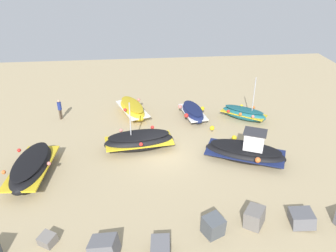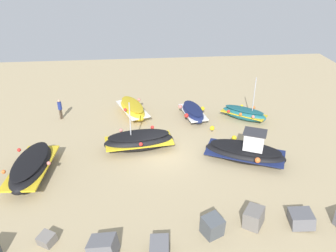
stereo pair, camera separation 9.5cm
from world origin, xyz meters
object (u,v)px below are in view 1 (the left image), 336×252
Objects in this scene: fishing_boat_0 at (32,167)px; fishing_boat_2 at (132,109)px; fishing_boat_4 at (139,141)px; fishing_boat_3 at (244,113)px; mooring_buoy_0 at (212,128)px; fishing_boat_1 at (246,151)px; person_walking at (60,108)px; fishing_boat_5 at (193,112)px.

fishing_boat_2 is (-6.23, -8.14, -0.08)m from fishing_boat_0.
fishing_boat_4 is (-6.66, -2.63, -0.03)m from fishing_boat_0.
fishing_boat_3 is 8.10× the size of mooring_buoy_0.
fishing_boat_0 is 13.17m from mooring_buoy_0.
fishing_boat_3 is at bearing 99.52° from fishing_boat_1.
fishing_boat_1 reaches higher than fishing_boat_2.
fishing_boat_2 is 9.27m from fishing_boat_3.
fishing_boat_2 is at bearing 34.32° from person_walking.
fishing_boat_3 is at bearing 17.42° from fishing_boat_4.
mooring_buoy_0 is at bearing -139.15° from fishing_boat_2.
person_walking is (10.88, -0.84, 0.48)m from fishing_boat_5.
person_walking reaches higher than fishing_boat_2.
fishing_boat_5 is at bearing 38.26° from fishing_boat_4.
fishing_boat_1 is 11.93× the size of mooring_buoy_0.
fishing_boat_0 is 13.31m from fishing_boat_5.
fishing_boat_2 reaches higher than fishing_boat_5.
fishing_boat_1 is at bearing 112.05° from fishing_boat_3.
fishing_boat_1 is 7.10m from fishing_boat_5.
fishing_boat_1 reaches higher than mooring_buoy_0.
fishing_boat_3 is 0.76× the size of fishing_boat_4.
fishing_boat_3 is at bearing -148.44° from mooring_buoy_0.
fishing_boat_0 is 7.16m from fishing_boat_4.
mooring_buoy_0 is (-5.66, -2.01, -0.36)m from fishing_boat_4.
fishing_boat_0 is 1.37× the size of fishing_boat_3.
person_walking is (13.34, -7.49, 0.33)m from fishing_boat_1.
fishing_boat_2 is at bearing -29.85° from mooring_buoy_0.
mooring_buoy_0 is (1.37, -4.12, -0.38)m from fishing_boat_1.
fishing_boat_1 is 1.23× the size of fishing_boat_2.
fishing_boat_2 is at bearing 27.54° from fishing_boat_3.
person_walking is 3.66× the size of mooring_buoy_0.
fishing_boat_5 is 2.77m from mooring_buoy_0.
fishing_boat_4 is (-0.43, 5.51, 0.05)m from fishing_boat_2.
fishing_boat_4 is 8.30m from person_walking.
fishing_boat_4 is at bearing 165.11° from fishing_boat_2.
fishing_boat_3 is (-15.36, -6.51, -0.16)m from fishing_boat_0.
person_walking is at bearing 175.82° from fishing_boat_1.
fishing_boat_4 is (8.70, 3.88, 0.13)m from fishing_boat_3.
fishing_boat_5 is (-4.56, -4.54, -0.13)m from fishing_boat_4.
fishing_boat_1 is (-13.68, -0.52, -0.01)m from fishing_boat_0.
fishing_boat_1 reaches higher than fishing_boat_0.
fishing_boat_4 reaches higher than fishing_boat_5.
fishing_boat_2 is 1.18× the size of fishing_boat_5.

